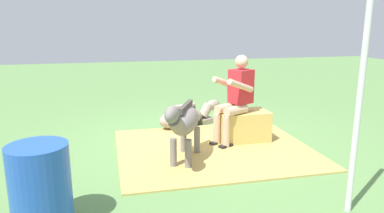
% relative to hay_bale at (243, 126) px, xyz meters
% --- Properties ---
extents(ground_plane, '(24.00, 24.00, 0.00)m').
position_rel_hay_bale_xyz_m(ground_plane, '(0.72, -0.02, -0.25)').
color(ground_plane, '#608C4C').
extents(hay_patch, '(2.82, 2.41, 0.02)m').
position_rel_hay_bale_xyz_m(hay_patch, '(0.55, 0.27, -0.23)').
color(hay_patch, tan).
rests_on(hay_patch, ground).
extents(hay_bale, '(0.79, 0.49, 0.49)m').
position_rel_hay_bale_xyz_m(hay_bale, '(0.00, 0.00, 0.00)').
color(hay_bale, tan).
rests_on(hay_bale, ground).
extents(person_seated, '(0.72, 0.59, 1.37)m').
position_rel_hay_bale_xyz_m(person_seated, '(0.15, 0.05, 0.52)').
color(person_seated, '#D8AD8C').
rests_on(person_seated, ground).
extents(pony_standing, '(0.76, 1.25, 0.93)m').
position_rel_hay_bale_xyz_m(pony_standing, '(1.09, 0.68, 0.32)').
color(pony_standing, slate).
rests_on(pony_standing, ground).
extents(pony_lying, '(1.33, 0.78, 0.42)m').
position_rel_hay_bale_xyz_m(pony_lying, '(0.71, -0.98, -0.06)').
color(pony_lying, gray).
rests_on(pony_lying, ground).
extents(water_barrel, '(0.55, 0.55, 0.80)m').
position_rel_hay_bale_xyz_m(water_barrel, '(2.69, 1.91, 0.15)').
color(water_barrel, blue).
rests_on(water_barrel, ground).
extents(tent_pole_left, '(0.06, 0.06, 2.22)m').
position_rel_hay_bale_xyz_m(tent_pole_left, '(-0.26, 2.31, 0.87)').
color(tent_pole_left, silver).
rests_on(tent_pole_left, ground).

